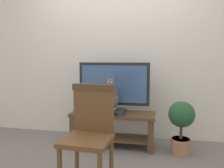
# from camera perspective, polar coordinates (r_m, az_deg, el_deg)

# --- Properties ---
(ground_plane) EXTENTS (12.00, 12.00, 0.00)m
(ground_plane) POSITION_cam_1_polar(r_m,az_deg,el_deg) (2.76, -2.35, -19.30)
(ground_plane) COLOR slate
(back_wall) EXTENTS (7.00, 0.12, 2.80)m
(back_wall) POSITION_cam_1_polar(r_m,az_deg,el_deg) (3.50, 1.65, 9.76)
(back_wall) COLOR silver
(back_wall) RESTS_ON ground
(tv_stand) EXTENTS (1.13, 0.41, 0.46)m
(tv_stand) POSITION_cam_1_polar(r_m,az_deg,el_deg) (3.13, 0.18, -9.84)
(tv_stand) COLOR #513823
(tv_stand) RESTS_ON ground
(tv) EXTENTS (0.97, 0.20, 0.68)m
(tv) POSITION_cam_1_polar(r_m,az_deg,el_deg) (3.11, 0.48, -0.36)
(tv) COLOR black
(tv) RESTS_ON tv_stand
(media_box) EXTENTS (0.35, 0.27, 0.06)m
(media_box) POSITION_cam_1_polar(r_m,az_deg,el_deg) (3.03, -0.25, -6.94)
(media_box) COLOR #2D2D30
(media_box) RESTS_ON tv_stand
(cat) EXTENTS (0.20, 0.29, 0.46)m
(cat) POSITION_cam_1_polar(r_m,az_deg,el_deg) (2.98, -0.28, -3.19)
(cat) COLOR #514C47
(cat) RESTS_ON media_box
(wooden_chair) EXTENTS (0.43, 0.43, 0.96)m
(wooden_chair) POSITION_cam_1_polar(r_m,az_deg,el_deg) (2.06, -5.58, -11.34)
(wooden_chair) COLOR brown
(wooden_chair) RESTS_ON ground
(book_stack) EXTENTS (0.25, 0.18, 0.08)m
(book_stack) POSITION_cam_1_polar(r_m,az_deg,el_deg) (3.14, -7.24, -6.31)
(book_stack) COLOR olive
(book_stack) RESTS_ON tv_stand
(potted_plant) EXTENTS (0.32, 0.32, 0.67)m
(potted_plant) POSITION_cam_1_polar(r_m,az_deg,el_deg) (2.98, 17.05, -9.33)
(potted_plant) COLOR #9E6B4C
(potted_plant) RESTS_ON ground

